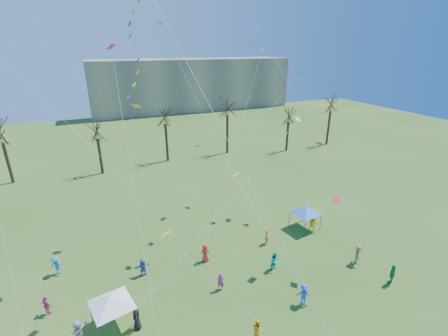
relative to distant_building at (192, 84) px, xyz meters
name	(u,v)px	position (x,y,z in m)	size (l,w,h in m)	color
distant_building	(192,84)	(0.00, 0.00, 0.00)	(60.00, 14.00, 15.00)	gray
bare_tree_row	(175,121)	(-17.47, -45.36, -0.34)	(71.07, 9.13, 11.09)	black
big_box_kite	(141,34)	(-26.72, -75.10, 11.81)	(5.22, 6.87, 25.77)	red
canopy_tent_white	(111,300)	(-30.61, -76.63, -5.11)	(3.68, 3.68, 2.83)	#3F3F44
canopy_tent_blue	(306,210)	(-10.32, -71.35, -5.21)	(3.57, 3.57, 2.71)	#3F3F44
festival_crowd	(216,281)	(-22.67, -76.15, -6.62)	(27.27, 13.57, 1.86)	#D2441A
small_kites_aloft	(212,127)	(-20.38, -69.72, 4.51)	(29.16, 20.09, 30.19)	orange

